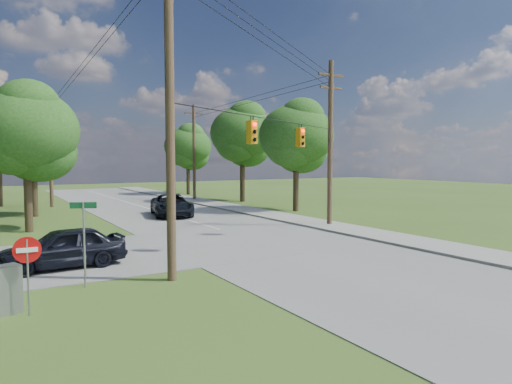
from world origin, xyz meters
TOP-DOWN VIEW (x-y plane):
  - ground at (0.00, 0.00)m, footprint 140.00×140.00m
  - main_road at (2.00, 5.00)m, footprint 10.00×100.00m
  - sidewalk_east at (8.70, 5.00)m, footprint 2.60×100.00m
  - pole_sw at (-4.60, 0.40)m, footprint 2.00×0.32m
  - pole_ne at (8.90, 8.00)m, footprint 2.00×0.32m
  - pole_north_e at (8.90, 30.00)m, footprint 2.00×0.32m
  - pole_north_w at (-5.00, 30.00)m, footprint 2.00×0.32m
  - power_lines at (1.50, 11.54)m, footprint 13.93×29.62m
  - traffic_signals at (2.55, 4.43)m, footprint 4.91×3.27m
  - tree_w_near at (-8.00, 15.00)m, footprint 6.00×6.00m
  - tree_w_mid at (-7.00, 23.00)m, footprint 6.40×6.40m
  - tree_e_near at (12.00, 16.00)m, footprint 6.20×6.20m
  - tree_e_mid at (12.50, 26.00)m, footprint 6.60×6.60m
  - tree_e_far at (11.50, 38.00)m, footprint 5.80×5.80m
  - car_cross_dark at (-7.61, 4.23)m, footprint 4.77×2.18m
  - car_main_north at (1.89, 17.95)m, footprint 3.89×6.29m
  - control_cabinet at (-9.78, -0.61)m, footprint 0.88×0.75m
  - do_not_enter_sign at (-9.24, -1.13)m, footprint 0.72×0.12m
  - street_name_sign at (-7.40, 1.00)m, footprint 0.79×0.39m

SIDE VIEW (x-z plane):
  - ground at x=0.00m, z-range 0.00..0.00m
  - main_road at x=2.00m, z-range 0.00..0.03m
  - sidewalk_east at x=8.70m, z-range 0.00..0.12m
  - control_cabinet at x=-9.78m, z-range 0.00..1.34m
  - car_cross_dark at x=-7.61m, z-range 0.03..1.62m
  - car_main_north at x=1.89m, z-range 0.03..1.65m
  - do_not_enter_sign at x=-9.24m, z-range 0.51..2.69m
  - street_name_sign at x=-7.40m, z-range 0.37..3.23m
  - pole_north_e at x=8.90m, z-range 0.13..10.13m
  - pole_north_w at x=-5.00m, z-range 0.13..10.13m
  - pole_ne at x=8.90m, z-range 0.22..10.72m
  - traffic_signals at x=2.55m, z-range 4.97..6.02m
  - tree_e_far at x=11.50m, z-range 1.76..10.08m
  - tree_w_near at x=-8.00m, z-range 1.72..10.12m
  - pole_sw at x=-4.60m, z-range 0.23..12.23m
  - tree_e_near at x=12.00m, z-range 1.85..10.66m
  - tree_w_mid at x=-7.00m, z-range 1.97..11.19m
  - tree_e_mid at x=12.50m, z-range 2.09..11.73m
  - power_lines at x=1.50m, z-range 6.69..11.62m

